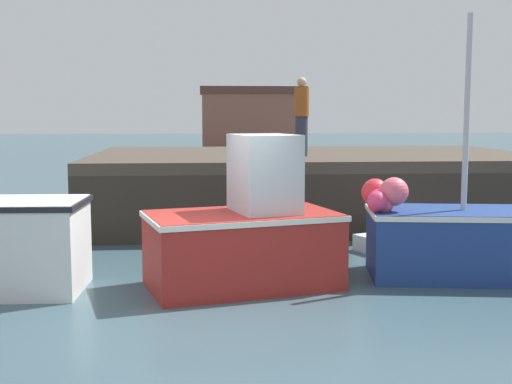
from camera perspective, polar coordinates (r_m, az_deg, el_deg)
name	(u,v)px	position (r m, az deg, el deg)	size (l,w,h in m)	color
ground	(208,310)	(9.24, -4.16, -10.09)	(120.00, 160.00, 0.10)	#38515B
pier	(314,166)	(16.27, 4.99, 2.28)	(10.79, 6.58, 1.65)	#473D33
fishing_boat_near_right	(246,235)	(10.05, -0.85, -3.70)	(3.16, 2.27, 2.32)	maroon
fishing_boat_mid	(457,238)	(11.10, 16.96, -3.82)	(3.19, 1.89, 4.17)	navy
rowboat	(400,241)	(13.26, 12.34, -4.12)	(1.93, 1.32, 0.35)	silver
dockworker	(302,117)	(15.33, 3.96, 6.51)	(0.34, 0.34, 1.81)	#2D3342
warehouse	(252,119)	(48.04, -0.36, 6.36)	(7.45, 4.30, 4.53)	brown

